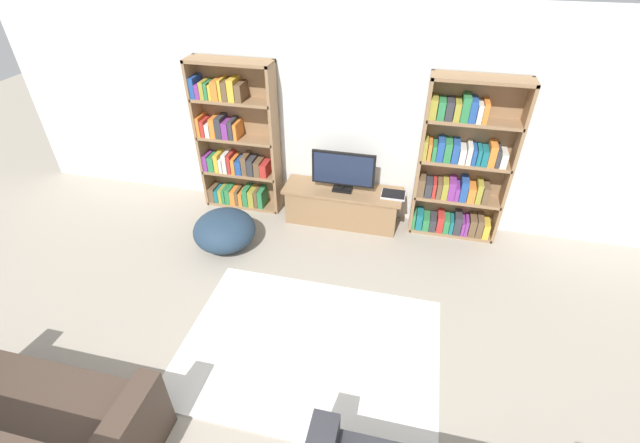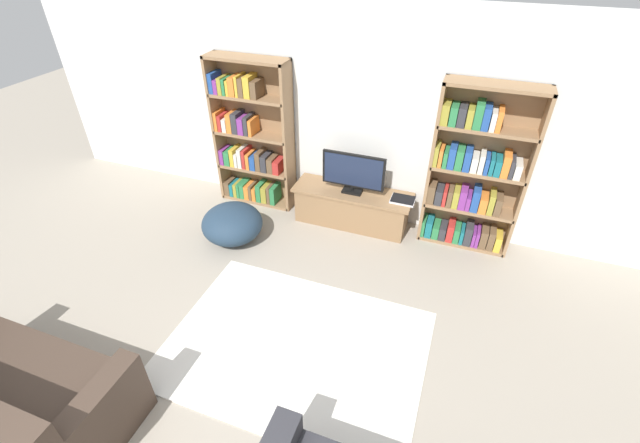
{
  "view_description": "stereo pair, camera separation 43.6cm",
  "coord_description": "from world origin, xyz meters",
  "px_view_note": "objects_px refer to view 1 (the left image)",
  "views": [
    {
      "loc": [
        0.83,
        -0.54,
        3.25
      ],
      "look_at": [
        0.02,
        2.9,
        0.7
      ],
      "focal_mm": 24.0,
      "sensor_mm": 36.0,
      "label": 1
    },
    {
      "loc": [
        1.25,
        -0.42,
        3.25
      ],
      "look_at": [
        0.02,
        2.9,
        0.7
      ],
      "focal_mm": 24.0,
      "sensor_mm": 36.0,
      "label": 2
    }
  ],
  "objects_px": {
    "laptop": "(393,195)",
    "beanbag_ottoman": "(225,230)",
    "bookshelf_left": "(236,143)",
    "couch_left_sectional": "(22,433)",
    "tv_stand": "(342,205)",
    "television": "(343,171)",
    "bookshelf_right": "(461,167)"
  },
  "relations": [
    {
      "from": "bookshelf_right",
      "to": "laptop",
      "type": "relative_size",
      "value": 6.72
    },
    {
      "from": "bookshelf_right",
      "to": "television",
      "type": "distance_m",
      "value": 1.36
    },
    {
      "from": "tv_stand",
      "to": "couch_left_sectional",
      "type": "distance_m",
      "value": 3.81
    },
    {
      "from": "bookshelf_left",
      "to": "couch_left_sectional",
      "type": "height_order",
      "value": "bookshelf_left"
    },
    {
      "from": "couch_left_sectional",
      "to": "beanbag_ottoman",
      "type": "relative_size",
      "value": 2.4
    },
    {
      "from": "tv_stand",
      "to": "television",
      "type": "distance_m",
      "value": 0.51
    },
    {
      "from": "bookshelf_left",
      "to": "laptop",
      "type": "height_order",
      "value": "bookshelf_left"
    },
    {
      "from": "laptop",
      "to": "beanbag_ottoman",
      "type": "height_order",
      "value": "laptop"
    },
    {
      "from": "bookshelf_left",
      "to": "bookshelf_right",
      "type": "bearing_deg",
      "value": -0.04
    },
    {
      "from": "laptop",
      "to": "beanbag_ottoman",
      "type": "relative_size",
      "value": 0.39
    },
    {
      "from": "bookshelf_left",
      "to": "television",
      "type": "xyz_separation_m",
      "value": [
        1.42,
        -0.13,
        -0.15
      ]
    },
    {
      "from": "bookshelf_right",
      "to": "television",
      "type": "relative_size",
      "value": 2.51
    },
    {
      "from": "tv_stand",
      "to": "bookshelf_right",
      "type": "bearing_deg",
      "value": 4.84
    },
    {
      "from": "bookshelf_right",
      "to": "tv_stand",
      "type": "height_order",
      "value": "bookshelf_right"
    },
    {
      "from": "tv_stand",
      "to": "couch_left_sectional",
      "type": "height_order",
      "value": "couch_left_sectional"
    },
    {
      "from": "television",
      "to": "laptop",
      "type": "bearing_deg",
      "value": 1.44
    },
    {
      "from": "bookshelf_right",
      "to": "television",
      "type": "bearing_deg",
      "value": -174.55
    },
    {
      "from": "tv_stand",
      "to": "couch_left_sectional",
      "type": "relative_size",
      "value": 0.84
    },
    {
      "from": "bookshelf_right",
      "to": "television",
      "type": "xyz_separation_m",
      "value": [
        -1.34,
        -0.13,
        -0.15
      ]
    },
    {
      "from": "tv_stand",
      "to": "beanbag_ottoman",
      "type": "relative_size",
      "value": 2.02
    },
    {
      "from": "television",
      "to": "laptop",
      "type": "height_order",
      "value": "television"
    },
    {
      "from": "television",
      "to": "bookshelf_left",
      "type": "bearing_deg",
      "value": 174.77
    },
    {
      "from": "laptop",
      "to": "beanbag_ottoman",
      "type": "xyz_separation_m",
      "value": [
        -1.88,
        -0.82,
        -0.27
      ]
    },
    {
      "from": "television",
      "to": "beanbag_ottoman",
      "type": "xyz_separation_m",
      "value": [
        -1.26,
        -0.8,
        -0.53
      ]
    },
    {
      "from": "bookshelf_right",
      "to": "tv_stand",
      "type": "relative_size",
      "value": 1.31
    },
    {
      "from": "tv_stand",
      "to": "laptop",
      "type": "distance_m",
      "value": 0.67
    },
    {
      "from": "bookshelf_left",
      "to": "laptop",
      "type": "relative_size",
      "value": 6.72
    },
    {
      "from": "bookshelf_left",
      "to": "couch_left_sectional",
      "type": "relative_size",
      "value": 1.1
    },
    {
      "from": "bookshelf_right",
      "to": "laptop",
      "type": "bearing_deg",
      "value": -171.11
    },
    {
      "from": "bookshelf_left",
      "to": "tv_stand",
      "type": "bearing_deg",
      "value": -4.65
    },
    {
      "from": "bookshelf_left",
      "to": "tv_stand",
      "type": "xyz_separation_m",
      "value": [
        1.42,
        -0.12,
        -0.66
      ]
    },
    {
      "from": "bookshelf_left",
      "to": "couch_left_sectional",
      "type": "distance_m",
      "value": 3.61
    }
  ]
}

